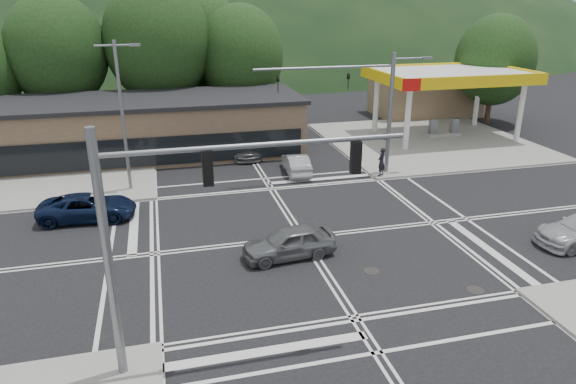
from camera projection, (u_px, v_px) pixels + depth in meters
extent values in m
plane|color=black|center=(303.00, 237.00, 25.56)|extent=(120.00, 120.00, 0.00)
cube|color=gray|center=(427.00, 141.00, 42.59)|extent=(16.00, 16.00, 0.15)
cube|color=gray|center=(37.00, 168.00, 35.68)|extent=(16.00, 16.00, 0.15)
cylinder|color=silver|center=(408.00, 119.00, 39.23)|extent=(0.44, 0.44, 5.00)
cylinder|color=silver|center=(376.00, 105.00, 44.67)|extent=(0.44, 0.44, 5.00)
cylinder|color=silver|center=(520.00, 113.00, 41.53)|extent=(0.44, 0.44, 5.00)
cylinder|color=silver|center=(477.00, 99.00, 46.97)|extent=(0.44, 0.44, 5.00)
cube|color=silver|center=(449.00, 75.00, 42.11)|extent=(12.00, 8.00, 0.60)
cube|color=yellow|center=(478.00, 82.00, 38.48)|extent=(12.20, 0.25, 0.90)
cube|color=yellow|center=(425.00, 69.00, 45.74)|extent=(12.20, 0.25, 0.90)
cube|color=yellow|center=(382.00, 77.00, 40.73)|extent=(0.25, 8.20, 0.90)
cube|color=yellow|center=(513.00, 72.00, 43.49)|extent=(0.25, 8.20, 0.90)
cube|color=red|center=(412.00, 85.00, 37.08)|extent=(1.40, 0.12, 0.90)
cube|color=gray|center=(443.00, 135.00, 43.89)|extent=(3.00, 1.00, 0.30)
cube|color=slate|center=(433.00, 127.00, 43.42)|extent=(0.60, 0.50, 1.30)
cube|color=slate|center=(454.00, 126.00, 43.88)|extent=(0.60, 0.50, 1.30)
cube|color=#846B4F|center=(425.00, 96.00, 52.16)|extent=(10.00, 6.00, 3.80)
cube|color=brown|center=(139.00, 129.00, 38.42)|extent=(24.00, 8.00, 4.00)
ellipsoid|color=black|center=(186.00, 56.00, 107.17)|extent=(252.00, 126.00, 140.00)
cylinder|color=#382619|center=(66.00, 109.00, 43.24)|extent=(0.50, 0.50, 4.84)
ellipsoid|color=black|center=(57.00, 51.00, 41.57)|extent=(8.00, 8.00, 9.20)
cylinder|color=#382619|center=(163.00, 102.00, 45.01)|extent=(0.50, 0.50, 5.28)
ellipsoid|color=black|center=(158.00, 41.00, 43.18)|extent=(9.00, 9.00, 10.35)
cylinder|color=#382619|center=(242.00, 103.00, 46.77)|extent=(0.50, 0.50, 4.40)
ellipsoid|color=black|center=(240.00, 55.00, 45.26)|extent=(7.60, 7.60, 8.74)
cylinder|color=#382619|center=(204.00, 95.00, 49.63)|extent=(0.50, 0.50, 4.84)
ellipsoid|color=black|center=(201.00, 44.00, 47.96)|extent=(8.40, 8.40, 9.66)
cylinder|color=#382619|center=(489.00, 102.00, 48.52)|extent=(0.50, 0.50, 3.96)
ellipsoid|color=black|center=(495.00, 60.00, 47.16)|extent=(7.20, 7.20, 8.28)
cylinder|color=slate|center=(123.00, 119.00, 30.17)|extent=(0.20, 0.20, 9.00)
cylinder|color=slate|center=(114.00, 45.00, 28.69)|extent=(2.20, 0.12, 0.12)
cube|color=slate|center=(135.00, 45.00, 28.94)|extent=(0.60, 0.25, 0.15)
cylinder|color=slate|center=(390.00, 115.00, 33.47)|extent=(0.28, 0.28, 8.00)
cylinder|color=slate|center=(326.00, 68.00, 31.30)|extent=(9.00, 0.16, 0.16)
imported|color=black|center=(348.00, 82.00, 31.97)|extent=(0.16, 0.20, 1.00)
imported|color=black|center=(278.00, 84.00, 30.93)|extent=(0.16, 0.20, 1.00)
cylinder|color=slate|center=(411.00, 58.00, 32.48)|extent=(2.40, 0.12, 0.12)
cube|color=slate|center=(427.00, 58.00, 32.73)|extent=(0.70, 0.30, 0.15)
cube|color=black|center=(385.00, 137.00, 33.91)|extent=(0.25, 0.30, 0.35)
cylinder|color=slate|center=(108.00, 262.00, 14.82)|extent=(0.28, 0.28, 8.00)
cylinder|color=slate|center=(259.00, 145.00, 14.73)|extent=(9.00, 0.16, 0.16)
cube|color=black|center=(208.00, 169.00, 14.59)|extent=(0.30, 0.25, 1.00)
cube|color=black|center=(356.00, 158.00, 15.63)|extent=(0.30, 0.25, 1.00)
imported|color=#0B1632|center=(87.00, 207.00, 27.41)|extent=(5.17, 2.66, 1.39)
imported|color=slate|center=(289.00, 242.00, 23.38)|extent=(4.42, 2.13, 1.46)
imported|color=#A0A3A7|center=(296.00, 164.00, 34.70)|extent=(1.70, 4.16, 1.34)
imported|color=white|center=(255.00, 134.00, 41.67)|extent=(2.34, 5.17, 1.72)
imported|color=#575A5C|center=(243.00, 146.00, 38.63)|extent=(2.14, 5.04, 1.45)
imported|color=black|center=(381.00, 162.00, 33.70)|extent=(0.83, 0.78, 1.90)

